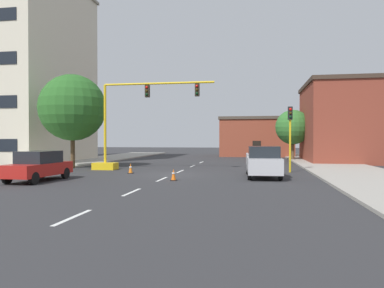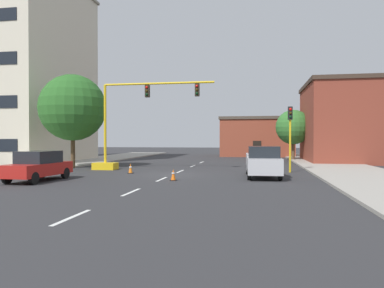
{
  "view_description": "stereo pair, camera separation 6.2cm",
  "coord_description": "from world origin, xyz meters",
  "views": [
    {
      "loc": [
        5.59,
        -24.59,
        2.44
      ],
      "look_at": [
        0.77,
        3.25,
        2.05
      ],
      "focal_mm": 34.41,
      "sensor_mm": 36.0,
      "label": 1
    },
    {
      "loc": [
        5.65,
        -24.58,
        2.44
      ],
      "look_at": [
        0.77,
        3.25,
        2.05
      ],
      "focal_mm": 34.41,
      "sensor_mm": 36.0,
      "label": 2
    }
  ],
  "objects": [
    {
      "name": "tree_left_near",
      "position": [
        -9.55,
        4.08,
        5.06
      ],
      "size": [
        5.55,
        5.55,
        7.85
      ],
      "color": "#4C3823",
      "rests_on": "ground_plane"
    },
    {
      "name": "tree_right_far",
      "position": [
        9.77,
        18.55,
        3.78
      ],
      "size": [
        3.93,
        3.93,
        5.76
      ],
      "color": "brown",
      "rests_on": "ground_plane"
    },
    {
      "name": "building_brick_center",
      "position": [
        5.74,
        29.2,
        2.77
      ],
      "size": [
        10.34,
        8.0,
        5.52
      ],
      "color": "brown",
      "rests_on": "ground_plane"
    },
    {
      "name": "sedan_red_near_left",
      "position": [
        -6.83,
        -5.15,
        0.89
      ],
      "size": [
        2.03,
        4.57,
        1.74
      ],
      "color": "#B21E19",
      "rests_on": "ground_plane"
    },
    {
      "name": "lane_stripe_seg_4",
      "position": [
        0.0,
        8.0,
        0.0
      ],
      "size": [
        0.16,
        2.4,
        0.01
      ],
      "primitive_type": "cube",
      "color": "silver",
      "rests_on": "ground_plane"
    },
    {
      "name": "building_tall_left",
      "position": [
        -19.76,
        11.17,
        9.64
      ],
      "size": [
        12.59,
        14.39,
        19.26
      ],
      "color": "beige",
      "rests_on": "ground_plane"
    },
    {
      "name": "lane_stripe_seg_1",
      "position": [
        0.0,
        -8.5,
        0.0
      ],
      "size": [
        0.16,
        2.4,
        0.01
      ],
      "primitive_type": "cube",
      "color": "silver",
      "rests_on": "ground_plane"
    },
    {
      "name": "traffic_cone_roadside_a",
      "position": [
        -3.14,
        0.29,
        0.35
      ],
      "size": [
        0.36,
        0.36,
        0.71
      ],
      "color": "black",
      "rests_on": "ground_plane"
    },
    {
      "name": "lane_stripe_seg_0",
      "position": [
        0.0,
        -14.0,
        0.0
      ],
      "size": [
        0.16,
        2.4,
        0.01
      ],
      "primitive_type": "cube",
      "color": "silver",
      "rests_on": "ground_plane"
    },
    {
      "name": "ground_plane",
      "position": [
        0.0,
        0.0,
        0.0
      ],
      "size": [
        160.0,
        160.0,
        0.0
      ],
      "primitive_type": "plane",
      "color": "#2D2D30"
    },
    {
      "name": "pickup_truck_silver",
      "position": [
        6.05,
        -0.73,
        0.97
      ],
      "size": [
        2.25,
        5.49,
        1.99
      ],
      "color": "#BCBCC1",
      "rests_on": "ground_plane"
    },
    {
      "name": "traffic_light_pole_right",
      "position": [
        8.08,
        3.07,
        3.53
      ],
      "size": [
        0.32,
        0.47,
        4.8
      ],
      "color": "yellow",
      "rests_on": "ground_plane"
    },
    {
      "name": "traffic_cone_roadside_b",
      "position": [
        0.85,
        -3.59,
        0.34
      ],
      "size": [
        0.36,
        0.36,
        0.68
      ],
      "color": "black",
      "rests_on": "ground_plane"
    },
    {
      "name": "lane_stripe_seg_2",
      "position": [
        0.0,
        -3.0,
        0.0
      ],
      "size": [
        0.16,
        2.4,
        0.01
      ],
      "primitive_type": "cube",
      "color": "silver",
      "rests_on": "ground_plane"
    },
    {
      "name": "lane_stripe_seg_5",
      "position": [
        0.0,
        13.5,
        0.0
      ],
      "size": [
        0.16,
        2.4,
        0.01
      ],
      "primitive_type": "cube",
      "color": "silver",
      "rests_on": "ground_plane"
    },
    {
      "name": "lane_stripe_seg_3",
      "position": [
        0.0,
        2.5,
        0.0
      ],
      "size": [
        0.16,
        2.4,
        0.01
      ],
      "primitive_type": "cube",
      "color": "silver",
      "rests_on": "ground_plane"
    },
    {
      "name": "sidewalk_left",
      "position": [
        -12.44,
        8.0,
        0.07
      ],
      "size": [
        6.0,
        56.0,
        0.14
      ],
      "primitive_type": "cube",
      "color": "#9E998E",
      "rests_on": "ground_plane"
    },
    {
      "name": "building_row_right",
      "position": [
        17.85,
        16.64,
        4.2
      ],
      "size": [
        14.19,
        11.29,
        8.39
      ],
      "color": "brown",
      "rests_on": "ground_plane"
    },
    {
      "name": "sidewalk_right",
      "position": [
        12.44,
        8.0,
        0.07
      ],
      "size": [
        6.0,
        56.0,
        0.14
      ],
      "primitive_type": "cube",
      "color": "#9E998E",
      "rests_on": "ground_plane"
    },
    {
      "name": "traffic_signal_gantry",
      "position": [
        -4.97,
        3.07,
        2.28
      ],
      "size": [
        9.65,
        1.2,
        6.83
      ],
      "color": "yellow",
      "rests_on": "ground_plane"
    }
  ]
}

